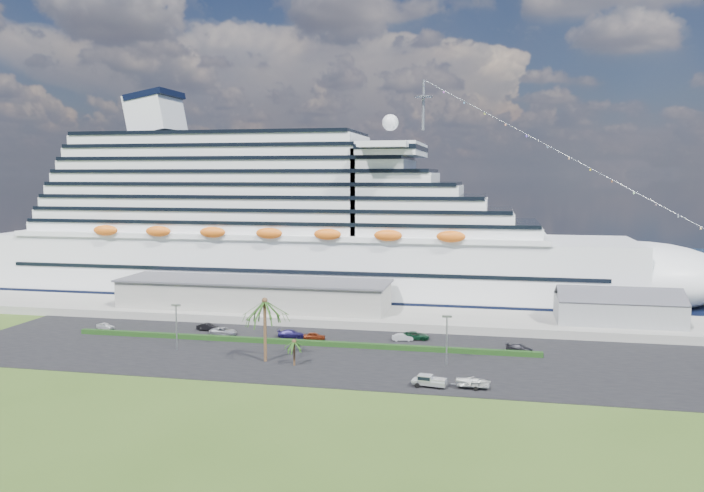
% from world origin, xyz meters
% --- Properties ---
extents(ground, '(420.00, 420.00, 0.00)m').
position_xyz_m(ground, '(0.00, 0.00, 0.00)').
color(ground, '#37521B').
rests_on(ground, ground).
extents(asphalt_lot, '(140.00, 38.00, 0.12)m').
position_xyz_m(asphalt_lot, '(0.00, 11.00, 0.06)').
color(asphalt_lot, black).
rests_on(asphalt_lot, ground).
extents(wharf, '(240.00, 20.00, 1.80)m').
position_xyz_m(wharf, '(0.00, 40.00, 0.90)').
color(wharf, gray).
rests_on(wharf, ground).
extents(water, '(420.00, 160.00, 0.02)m').
position_xyz_m(water, '(0.00, 130.00, 0.01)').
color(water, black).
rests_on(water, ground).
extents(cruise_ship, '(191.00, 38.00, 54.00)m').
position_xyz_m(cruise_ship, '(-21.53, 64.00, 16.69)').
color(cruise_ship, silver).
rests_on(cruise_ship, ground).
extents(terminal_building, '(61.00, 15.00, 6.30)m').
position_xyz_m(terminal_building, '(-25.00, 40.00, 5.01)').
color(terminal_building, gray).
rests_on(terminal_building, wharf).
extents(port_shed, '(24.00, 12.31, 7.37)m').
position_xyz_m(port_shed, '(52.00, 40.00, 4.40)').
color(port_shed, gray).
rests_on(port_shed, wharf).
extents(hedge, '(88.00, 1.10, 0.90)m').
position_xyz_m(hedge, '(-8.00, 16.00, 0.57)').
color(hedge, black).
rests_on(hedge, asphalt_lot).
extents(lamp_post_left, '(1.60, 0.35, 8.27)m').
position_xyz_m(lamp_post_left, '(-28.00, 8.00, 5.34)').
color(lamp_post_left, gray).
rests_on(lamp_post_left, asphalt_lot).
extents(lamp_post_right, '(1.60, 0.35, 8.27)m').
position_xyz_m(lamp_post_right, '(20.00, 8.00, 5.34)').
color(lamp_post_right, gray).
rests_on(lamp_post_right, asphalt_lot).
extents(palm_tall, '(8.82, 8.82, 11.13)m').
position_xyz_m(palm_tall, '(-10.00, 4.00, 9.20)').
color(palm_tall, '#47301E').
rests_on(palm_tall, ground).
extents(palm_short, '(3.53, 3.53, 4.56)m').
position_xyz_m(palm_short, '(-4.50, 2.50, 3.67)').
color(palm_short, '#47301E').
rests_on(palm_short, ground).
extents(parked_car_0, '(4.20, 2.48, 1.34)m').
position_xyz_m(parked_car_0, '(-49.60, 20.19, 0.79)').
color(parked_car_0, silver).
rests_on(parked_car_0, asphalt_lot).
extents(parked_car_1, '(4.74, 2.13, 1.51)m').
position_xyz_m(parked_car_1, '(-28.65, 23.16, 0.88)').
color(parked_car_1, black).
rests_on(parked_car_1, asphalt_lot).
extents(parked_car_2, '(5.40, 2.59, 1.49)m').
position_xyz_m(parked_car_2, '(-24.26, 20.41, 0.86)').
color(parked_car_2, '#97989F').
rests_on(parked_car_2, asphalt_lot).
extents(parked_car_3, '(5.34, 2.49, 1.51)m').
position_xyz_m(parked_car_3, '(-10.61, 21.07, 0.87)').
color(parked_car_3, '#1A154A').
rests_on(parked_car_3, asphalt_lot).
extents(parked_car_4, '(4.32, 2.21, 1.41)m').
position_xyz_m(parked_car_4, '(-5.79, 20.35, 0.82)').
color(parked_car_4, maroon).
rests_on(parked_car_4, asphalt_lot).
extents(parked_car_5, '(4.16, 2.16, 1.31)m').
position_xyz_m(parked_car_5, '(10.74, 22.86, 0.77)').
color(parked_car_5, '#B8BAC0').
rests_on(parked_car_5, asphalt_lot).
extents(parked_car_6, '(5.51, 2.82, 1.49)m').
position_xyz_m(parked_car_6, '(13.05, 24.33, 0.86)').
color(parked_car_6, black).
rests_on(parked_car_6, asphalt_lot).
extents(parked_car_7, '(5.09, 3.26, 1.37)m').
position_xyz_m(parked_car_7, '(32.12, 19.07, 0.81)').
color(parked_car_7, '#232329').
rests_on(parked_car_7, asphalt_lot).
extents(pickup_truck, '(5.25, 2.59, 1.77)m').
position_xyz_m(pickup_truck, '(18.26, -4.48, 1.09)').
color(pickup_truck, black).
rests_on(pickup_truck, asphalt_lot).
extents(boat_trailer, '(5.86, 3.81, 1.68)m').
position_xyz_m(boat_trailer, '(24.72, -4.10, 1.24)').
color(boat_trailer, gray).
rests_on(boat_trailer, asphalt_lot).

